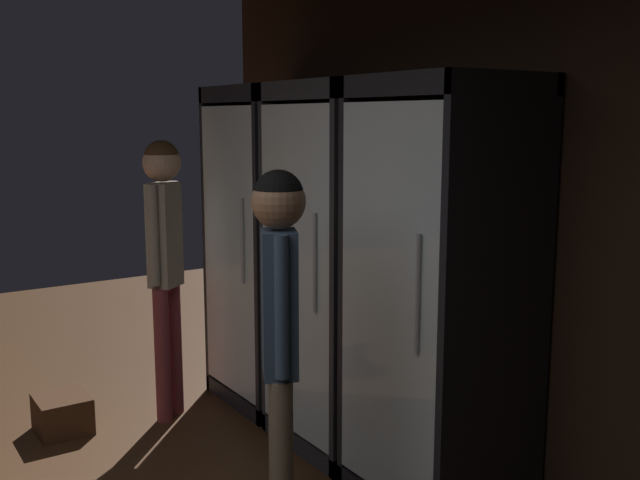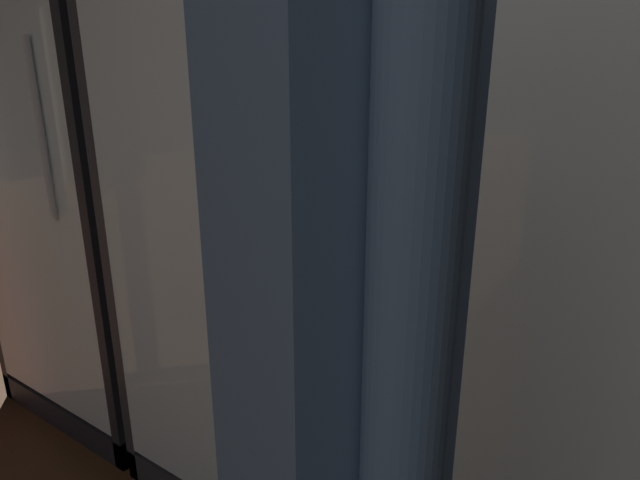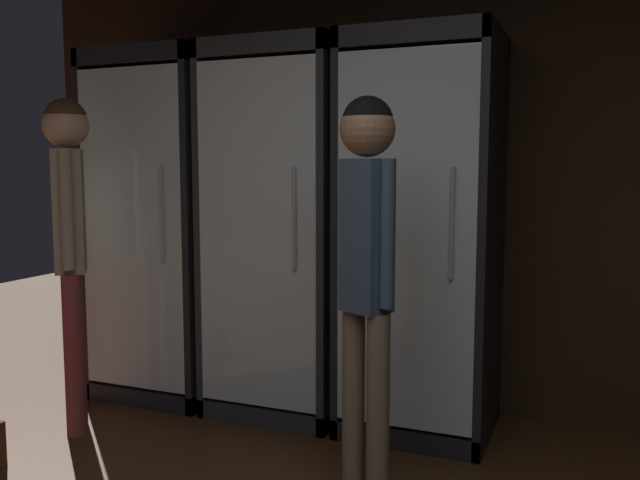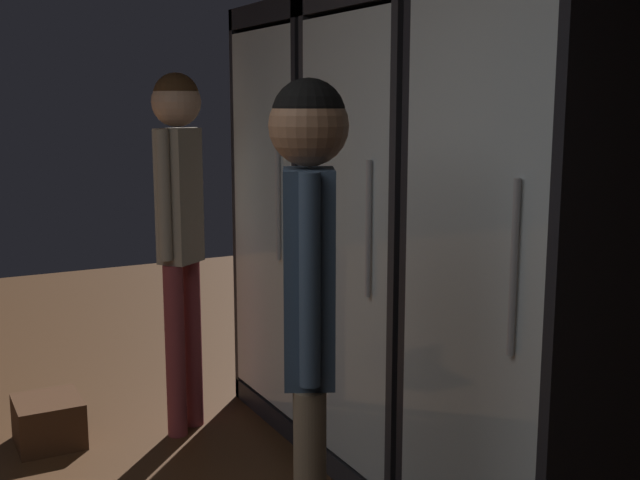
# 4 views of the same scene
# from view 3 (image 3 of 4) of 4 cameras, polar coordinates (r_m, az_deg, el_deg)

# --- Properties ---
(wall_back) EXTENTS (6.00, 0.06, 2.80)m
(wall_back) POSITION_cam_3_polar(r_m,az_deg,el_deg) (3.71, 16.55, 6.75)
(wall_back) COLOR black
(wall_back) RESTS_ON ground
(cooler_far_left) EXTENTS (0.74, 0.67, 2.00)m
(cooler_far_left) POSITION_cam_3_polar(r_m,az_deg,el_deg) (4.12, -12.53, 0.84)
(cooler_far_left) COLOR black
(cooler_far_left) RESTS_ON ground
(cooler_left) EXTENTS (0.74, 0.67, 2.00)m
(cooler_left) POSITION_cam_3_polar(r_m,az_deg,el_deg) (3.74, -2.80, 0.45)
(cooler_left) COLOR #2B2B30
(cooler_left) RESTS_ON ground
(cooler_center) EXTENTS (0.74, 0.67, 2.00)m
(cooler_center) POSITION_cam_3_polar(r_m,az_deg,el_deg) (3.48, 8.74, 0.07)
(cooler_center) COLOR black
(cooler_center) RESTS_ON ground
(shopper_near) EXTENTS (0.25, 0.21, 1.61)m
(shopper_near) POSITION_cam_3_polar(r_m,az_deg,el_deg) (2.61, 3.96, -0.41)
(shopper_near) COLOR #72604C
(shopper_near) RESTS_ON ground
(shopper_far) EXTENTS (0.23, 0.25, 1.68)m
(shopper_far) POSITION_cam_3_polar(r_m,az_deg,el_deg) (3.58, -20.39, 1.84)
(shopper_far) COLOR brown
(shopper_far) RESTS_ON ground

